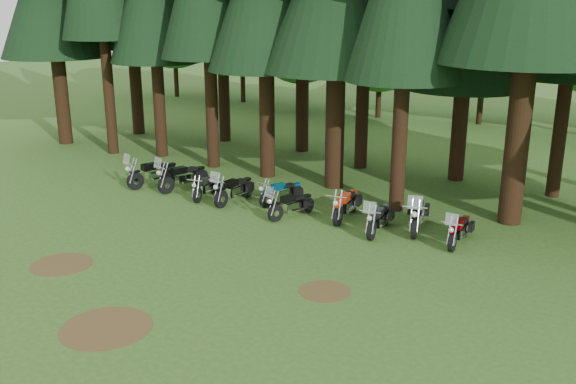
% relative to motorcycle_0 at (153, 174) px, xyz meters
% --- Properties ---
extents(ground, '(120.00, 120.00, 0.00)m').
position_rel_motorcycle_0_xyz_m(ground, '(6.41, -5.61, -0.52)').
color(ground, '#315921').
rests_on(ground, ground).
extents(decid_0, '(8.00, 7.78, 10.00)m').
position_rel_motorcycle_0_xyz_m(decid_0, '(-15.69, 19.65, 5.38)').
color(decid_0, black).
rests_on(decid_0, ground).
extents(decid_1, '(7.91, 7.69, 9.88)m').
position_rel_motorcycle_0_xyz_m(decid_1, '(-9.57, 20.15, 5.31)').
color(decid_1, black).
rests_on(decid_1, ground).
extents(decid_2, '(6.72, 6.53, 8.40)m').
position_rel_motorcycle_0_xyz_m(decid_2, '(-4.02, 19.17, 4.43)').
color(decid_2, black).
rests_on(decid_2, ground).
extents(decid_3, '(6.12, 5.95, 7.65)m').
position_rel_motorcycle_0_xyz_m(decid_3, '(1.70, 19.52, 3.99)').
color(decid_3, black).
rests_on(decid_3, ground).
extents(decid_4, '(5.93, 5.76, 7.41)m').
position_rel_motorcycle_0_xyz_m(decid_4, '(7.99, 20.71, 3.85)').
color(decid_4, black).
rests_on(decid_4, ground).
extents(dirt_patch_0, '(1.80, 1.80, 0.01)m').
position_rel_motorcycle_0_xyz_m(dirt_patch_0, '(3.41, -7.61, -0.52)').
color(dirt_patch_0, '#4C3D1E').
rests_on(dirt_patch_0, ground).
extents(dirt_patch_1, '(1.40, 1.40, 0.01)m').
position_rel_motorcycle_0_xyz_m(dirt_patch_1, '(10.91, -5.11, -0.52)').
color(dirt_patch_1, '#4C3D1E').
rests_on(dirt_patch_1, ground).
extents(dirt_patch_2, '(2.20, 2.20, 0.01)m').
position_rel_motorcycle_0_xyz_m(dirt_patch_2, '(7.41, -9.61, -0.52)').
color(dirt_patch_2, '#4C3D1E').
rests_on(dirt_patch_2, ground).
extents(motorcycle_0, '(1.04, 2.44, 1.56)m').
position_rel_motorcycle_0_xyz_m(motorcycle_0, '(0.00, 0.00, 0.00)').
color(motorcycle_0, black).
rests_on(motorcycle_0, ground).
extents(motorcycle_1, '(0.94, 2.43, 1.54)m').
position_rel_motorcycle_0_xyz_m(motorcycle_1, '(1.43, 0.23, -0.01)').
color(motorcycle_1, black).
rests_on(motorcycle_1, ground).
extents(motorcycle_2, '(0.54, 1.97, 0.81)m').
position_rel_motorcycle_0_xyz_m(motorcycle_2, '(2.88, -0.15, -0.11)').
color(motorcycle_2, black).
rests_on(motorcycle_2, ground).
extents(motorcycle_3, '(0.44, 2.32, 1.46)m').
position_rel_motorcycle_0_xyz_m(motorcycle_3, '(4.21, -0.06, -0.03)').
color(motorcycle_3, black).
rests_on(motorcycle_3, ground).
extents(motorcycle_4, '(0.84, 1.95, 0.83)m').
position_rel_motorcycle_0_xyz_m(motorcycle_4, '(5.88, 0.74, -0.10)').
color(motorcycle_4, black).
rests_on(motorcycle_4, ground).
extents(motorcycle_5, '(0.93, 2.06, 1.32)m').
position_rel_motorcycle_0_xyz_m(motorcycle_5, '(6.98, -0.41, -0.08)').
color(motorcycle_5, black).
rests_on(motorcycle_5, ground).
extents(motorcycle_6, '(0.49, 2.37, 0.97)m').
position_rel_motorcycle_0_xyz_m(motorcycle_6, '(8.71, 0.49, -0.03)').
color(motorcycle_6, black).
rests_on(motorcycle_6, ground).
extents(motorcycle_7, '(0.55, 2.23, 1.40)m').
position_rel_motorcycle_0_xyz_m(motorcycle_7, '(10.29, -0.22, -0.05)').
color(motorcycle_7, black).
rests_on(motorcycle_7, ground).
extents(motorcycle_8, '(0.97, 2.47, 1.57)m').
position_rel_motorcycle_0_xyz_m(motorcycle_8, '(11.29, 0.68, 0.00)').
color(motorcycle_8, black).
rests_on(motorcycle_8, ground).
extents(motorcycle_9, '(0.40, 2.10, 1.33)m').
position_rel_motorcycle_0_xyz_m(motorcycle_9, '(12.90, 0.16, -0.08)').
color(motorcycle_9, black).
rests_on(motorcycle_9, ground).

